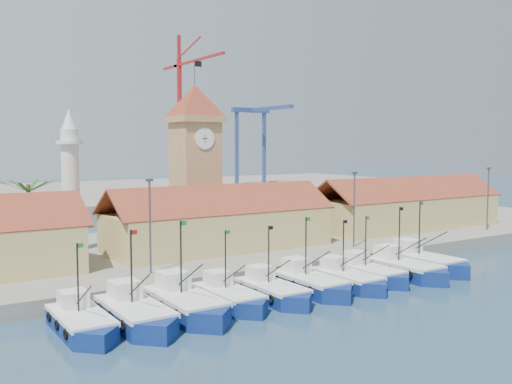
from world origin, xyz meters
TOP-DOWN VIEW (x-y plane):
  - ground at (0.00, 0.00)m, footprint 400.00×400.00m
  - quay at (0.00, 24.00)m, footprint 140.00×32.00m
  - terminal at (0.00, 110.00)m, footprint 240.00×80.00m
  - boat_0 at (-21.31, 2.44)m, footprint 3.33×9.13m
  - boat_1 at (-17.34, 1.99)m, footprint 3.69×10.11m
  - boat_2 at (-13.01, 2.26)m, footprint 3.87×10.61m
  - boat_3 at (-8.72, 2.63)m, footprint 3.29×9.00m
  - boat_4 at (-4.56, 2.15)m, footprint 3.34×9.15m
  - boat_5 at (-0.11, 2.43)m, footprint 3.57×9.77m
  - boat_6 at (4.05, 1.94)m, footprint 3.31×9.06m
  - boat_7 at (7.74, 2.69)m, footprint 3.33×9.11m
  - boat_8 at (11.96, 2.01)m, footprint 3.71×10.15m
  - boat_9 at (16.26, 3.01)m, footprint 3.85×10.53m
  - hall_center at (0.00, 20.00)m, footprint 27.04×10.13m
  - hall_right at (32.00, 20.00)m, footprint 31.20×10.13m
  - clock_tower at (0.00, 26.00)m, footprint 5.80×5.80m
  - minaret at (-15.00, 28.00)m, footprint 3.00×3.00m
  - palm_tree at (-20.00, 26.00)m, footprint 5.60×5.03m
  - lamp_posts at (0.50, 12.00)m, footprint 80.70×0.25m
  - crane_red_right at (35.68, 103.31)m, footprint 1.00×34.52m
  - gantry at (62.00, 106.65)m, footprint 13.00×22.00m

SIDE VIEW (x-z plane):
  - ground at x=0.00m, z-range 0.00..0.00m
  - boat_3 at x=-8.72m, z-range -2.70..4.11m
  - boat_6 at x=4.05m, z-range -2.72..4.14m
  - boat_7 at x=7.74m, z-range -2.73..4.16m
  - boat_0 at x=-21.31m, z-range -2.74..4.17m
  - boat_4 at x=-4.56m, z-range -2.75..4.18m
  - quay at x=0.00m, z-range 0.00..1.50m
  - boat_5 at x=-0.11m, z-range -2.93..4.46m
  - boat_1 at x=-17.34m, z-range -3.04..4.62m
  - boat_8 at x=11.96m, z-range -3.05..4.63m
  - boat_9 at x=16.26m, z-range -3.16..4.81m
  - boat_2 at x=-13.01m, z-range -3.18..4.84m
  - terminal at x=0.00m, z-range 0.00..2.00m
  - hall_center at x=0.00m, z-range 0.18..7.79m
  - hall_right at x=32.00m, z-range 0.18..7.79m
  - palm_tree at x=-20.00m, z-range 2.05..10.44m
  - lamp_posts at x=0.50m, z-range 1.96..10.99m
  - minaret at x=-15.00m, z-range 1.58..17.88m
  - clock_tower at x=0.00m, z-range 0.61..23.31m
  - gantry at x=62.00m, z-range 8.44..31.64m
  - crane_red_right at x=35.68m, z-range 4.44..46.05m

